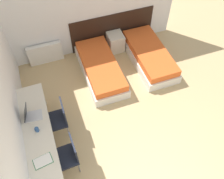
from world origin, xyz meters
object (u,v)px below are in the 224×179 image
chair_near_notebook (68,155)px  bed_near_door (149,56)px  nightstand (115,42)px  chair_near_laptop (58,118)px  laptop (31,115)px  bed_near_window (101,69)px

chair_near_notebook → bed_near_door: bearing=36.0°
nightstand → chair_near_notebook: chair_near_notebook is taller
bed_near_door → chair_near_notebook: bearing=-141.9°
bed_near_door → chair_near_laptop: bearing=-154.8°
chair_near_notebook → laptop: 1.07m
chair_near_laptop → bed_near_window: bearing=44.5°
chair_near_laptop → laptop: 0.58m
bed_near_window → nightstand: (0.70, 0.78, 0.05)m
bed_near_door → nightstand: bearing=131.8°
bed_near_window → chair_near_laptop: chair_near_laptop is taller
chair_near_laptop → laptop: size_ratio=2.52×
bed_near_window → laptop: (-1.83, -1.25, 0.62)m
bed_near_door → nightstand: size_ratio=3.80×
bed_near_window → bed_near_door: same height
laptop → bed_near_window: bearing=39.4°
bed_near_window → chair_near_laptop: bearing=-136.3°
chair_near_notebook → chair_near_laptop: bearing=87.8°
bed_near_door → chair_near_laptop: chair_near_laptop is taller
nightstand → laptop: 3.29m
chair_near_notebook → bed_near_window: bearing=55.8°
bed_near_window → bed_near_door: bearing=0.0°
laptop → chair_near_laptop: bearing=0.4°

